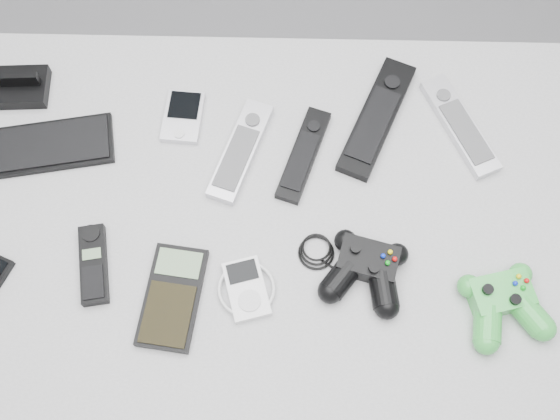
{
  "coord_description": "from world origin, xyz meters",
  "views": [
    {
      "loc": [
        -0.05,
        -0.52,
        1.87
      ],
      "look_at": [
        -0.06,
        -0.06,
        0.81
      ],
      "focal_mm": 42.0,
      "sensor_mm": 36.0,
      "label": 1
    }
  ],
  "objects_px": {
    "remote_black_a": "(304,154)",
    "mp3_player": "(246,289)",
    "desk": "(277,224)",
    "controller_green": "(504,302)",
    "remote_black_b": "(377,117)",
    "remote_silver_b": "(460,125)",
    "controller_black": "(366,268)",
    "calculator": "(172,297)",
    "pda": "(183,116)",
    "pda_keyboard": "(46,146)",
    "cordless_handset": "(93,264)",
    "remote_silver_a": "(241,150)"
  },
  "relations": [
    {
      "from": "pda_keyboard",
      "to": "pda",
      "type": "bearing_deg",
      "value": 4.89
    },
    {
      "from": "desk",
      "to": "controller_black",
      "type": "distance_m",
      "value": 0.21
    },
    {
      "from": "pda_keyboard",
      "to": "cordless_handset",
      "type": "height_order",
      "value": "cordless_handset"
    },
    {
      "from": "pda",
      "to": "calculator",
      "type": "relative_size",
      "value": 0.61
    },
    {
      "from": "pda",
      "to": "cordless_handset",
      "type": "bearing_deg",
      "value": -109.15
    },
    {
      "from": "pda",
      "to": "cordless_handset",
      "type": "xyz_separation_m",
      "value": [
        -0.13,
        -0.3,
        0.0
      ]
    },
    {
      "from": "pda",
      "to": "desk",
      "type": "bearing_deg",
      "value": -41.17
    },
    {
      "from": "remote_silver_a",
      "to": "remote_black_a",
      "type": "bearing_deg",
      "value": 16.23
    },
    {
      "from": "remote_black_a",
      "to": "calculator",
      "type": "height_order",
      "value": "remote_black_a"
    },
    {
      "from": "pda",
      "to": "controller_black",
      "type": "xyz_separation_m",
      "value": [
        0.34,
        -0.3,
        0.01
      ]
    },
    {
      "from": "pda",
      "to": "mp3_player",
      "type": "bearing_deg",
      "value": -63.92
    },
    {
      "from": "pda_keyboard",
      "to": "pda",
      "type": "height_order",
      "value": "pda"
    },
    {
      "from": "remote_black_b",
      "to": "pda_keyboard",
      "type": "bearing_deg",
      "value": -150.3
    },
    {
      "from": "mp3_player",
      "to": "controller_green",
      "type": "xyz_separation_m",
      "value": [
        0.43,
        -0.02,
        0.01
      ]
    },
    {
      "from": "remote_silver_b",
      "to": "controller_black",
      "type": "relative_size",
      "value": 0.93
    },
    {
      "from": "desk",
      "to": "controller_green",
      "type": "relative_size",
      "value": 7.89
    },
    {
      "from": "remote_silver_a",
      "to": "calculator",
      "type": "distance_m",
      "value": 0.3
    },
    {
      "from": "desk",
      "to": "mp3_player",
      "type": "height_order",
      "value": "mp3_player"
    },
    {
      "from": "controller_black",
      "to": "controller_green",
      "type": "distance_m",
      "value": 0.23
    },
    {
      "from": "pda",
      "to": "controller_black",
      "type": "relative_size",
      "value": 0.46
    },
    {
      "from": "remote_black_a",
      "to": "controller_black",
      "type": "bearing_deg",
      "value": -46.09
    },
    {
      "from": "pda",
      "to": "remote_silver_b",
      "type": "distance_m",
      "value": 0.52
    },
    {
      "from": "pda_keyboard",
      "to": "remote_silver_a",
      "type": "bearing_deg",
      "value": -11.07
    },
    {
      "from": "remote_silver_a",
      "to": "controller_black",
      "type": "height_order",
      "value": "controller_black"
    },
    {
      "from": "controller_black",
      "to": "remote_silver_b",
      "type": "bearing_deg",
      "value": 72.12
    },
    {
      "from": "mp3_player",
      "to": "pda_keyboard",
      "type": "bearing_deg",
      "value": 129.32
    },
    {
      "from": "pda",
      "to": "remote_black_a",
      "type": "height_order",
      "value": "remote_black_a"
    },
    {
      "from": "controller_black",
      "to": "controller_green",
      "type": "height_order",
      "value": "same"
    },
    {
      "from": "calculator",
      "to": "pda",
      "type": "bearing_deg",
      "value": 99.09
    },
    {
      "from": "controller_black",
      "to": "controller_green",
      "type": "xyz_separation_m",
      "value": [
        0.23,
        -0.05,
        0.0
      ]
    },
    {
      "from": "remote_black_a",
      "to": "mp3_player",
      "type": "distance_m",
      "value": 0.28
    },
    {
      "from": "calculator",
      "to": "controller_black",
      "type": "bearing_deg",
      "value": 16.66
    },
    {
      "from": "remote_black_a",
      "to": "calculator",
      "type": "bearing_deg",
      "value": -110.2
    },
    {
      "from": "remote_black_a",
      "to": "remote_silver_a",
      "type": "bearing_deg",
      "value": -164.11
    },
    {
      "from": "remote_silver_b",
      "to": "remote_black_b",
      "type": "bearing_deg",
      "value": 150.46
    },
    {
      "from": "calculator",
      "to": "controller_black",
      "type": "distance_m",
      "value": 0.33
    },
    {
      "from": "calculator",
      "to": "controller_green",
      "type": "distance_m",
      "value": 0.55
    },
    {
      "from": "remote_silver_b",
      "to": "controller_green",
      "type": "xyz_separation_m",
      "value": [
        0.04,
        -0.35,
        0.01
      ]
    },
    {
      "from": "remote_black_b",
      "to": "remote_silver_b",
      "type": "distance_m",
      "value": 0.16
    },
    {
      "from": "calculator",
      "to": "controller_green",
      "type": "xyz_separation_m",
      "value": [
        0.55,
        -0.0,
        0.02
      ]
    },
    {
      "from": "calculator",
      "to": "pda_keyboard",
      "type": "bearing_deg",
      "value": 139.8
    },
    {
      "from": "calculator",
      "to": "mp3_player",
      "type": "height_order",
      "value": "mp3_player"
    },
    {
      "from": "pda",
      "to": "calculator",
      "type": "height_order",
      "value": "same"
    },
    {
      "from": "pda_keyboard",
      "to": "remote_silver_b",
      "type": "bearing_deg",
      "value": -6.13
    },
    {
      "from": "desk",
      "to": "remote_black_a",
      "type": "distance_m",
      "value": 0.14
    },
    {
      "from": "remote_silver_b",
      "to": "remote_black_a",
      "type": "bearing_deg",
      "value": 168.43
    },
    {
      "from": "cordless_handset",
      "to": "controller_black",
      "type": "bearing_deg",
      "value": -10.38
    },
    {
      "from": "remote_black_a",
      "to": "mp3_player",
      "type": "height_order",
      "value": "same"
    },
    {
      "from": "remote_silver_b",
      "to": "calculator",
      "type": "distance_m",
      "value": 0.62
    },
    {
      "from": "calculator",
      "to": "controller_green",
      "type": "bearing_deg",
      "value": 7.24
    }
  ]
}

